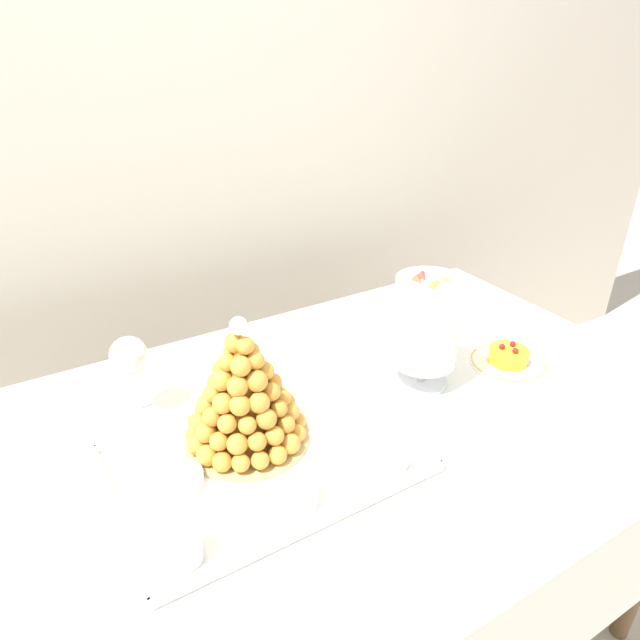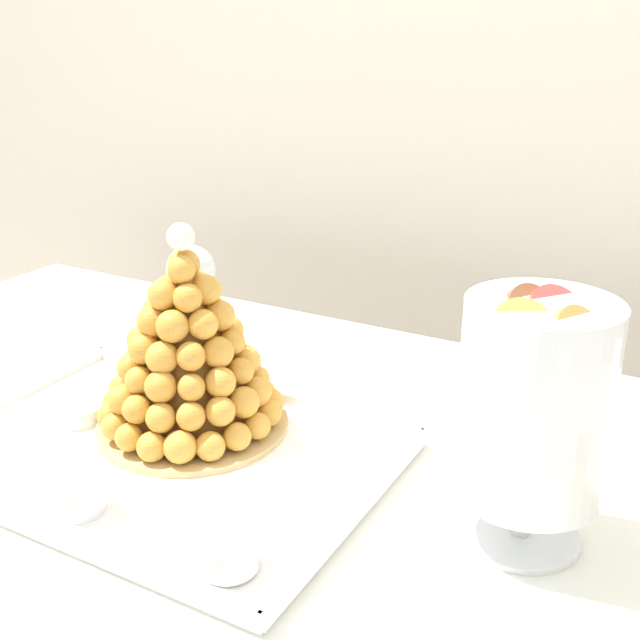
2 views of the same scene
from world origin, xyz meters
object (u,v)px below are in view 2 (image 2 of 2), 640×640
dessert_cup_mid_left (79,491)px  macaron_goblet (534,401)px  creme_brulee_ramekin (77,408)px  croquembouche (188,353)px  wine_glass (191,274)px  serving_tray (159,455)px  dessert_cup_centre (229,546)px

dessert_cup_mid_left → macaron_goblet: macaron_goblet is taller
creme_brulee_ramekin → macaron_goblet: 0.58m
croquembouche → wine_glass: bearing=126.8°
croquembouche → macaron_goblet: same height
serving_tray → macaron_goblet: size_ratio=1.98×
creme_brulee_ramekin → croquembouche: bearing=18.7°
creme_brulee_ramekin → macaron_goblet: macaron_goblet is taller
creme_brulee_ramekin → macaron_goblet: size_ratio=0.30×
creme_brulee_ramekin → wine_glass: bearing=91.1°
serving_tray → dessert_cup_mid_left: bearing=-87.6°
serving_tray → dessert_cup_mid_left: dessert_cup_mid_left is taller
dessert_cup_mid_left → dessert_cup_centre: (0.19, 0.00, -0.00)m
dessert_cup_mid_left → creme_brulee_ramekin: dessert_cup_mid_left is taller
serving_tray → dessert_cup_centre: bearing=-33.6°
wine_glass → serving_tray: bearing=-60.4°
serving_tray → croquembouche: (-0.00, 0.07, 0.10)m
dessert_cup_centre → wine_glass: 0.54m
serving_tray → croquembouche: 0.13m
dessert_cup_centre → macaron_goblet: size_ratio=0.21×
dessert_cup_mid_left → croquembouche: bearing=92.7°
dessert_cup_mid_left → macaron_goblet: bearing=24.6°
wine_glass → croquembouche: bearing=-53.2°
creme_brulee_ramekin → dessert_cup_mid_left: bearing=-43.7°
wine_glass → creme_brulee_ramekin: bearing=-88.9°
macaron_goblet → croquembouche: bearing=178.2°
croquembouche → wine_glass: croquembouche is taller
croquembouche → wine_glass: (-0.15, 0.20, 0.02)m
croquembouche → dessert_cup_mid_left: 0.21m
croquembouche → creme_brulee_ramekin: (-0.15, -0.05, -0.09)m
dessert_cup_mid_left → wine_glass: wine_glass is taller
macaron_goblet → wine_glass: macaron_goblet is taller
dessert_cup_mid_left → macaron_goblet: 0.47m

